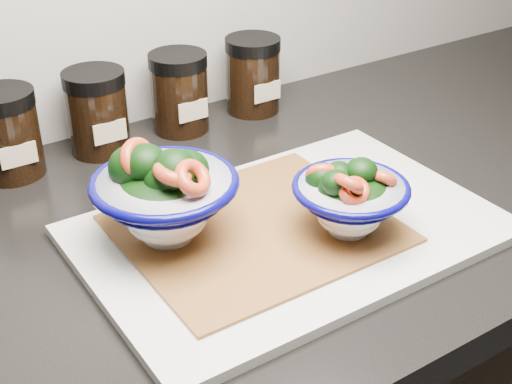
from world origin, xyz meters
TOP-DOWN VIEW (x-y plane):
  - countertop at (0.00, 1.45)m, footprint 3.50×0.60m
  - cutting_board at (0.11, 1.38)m, footprint 0.45×0.30m
  - bamboo_mat at (0.08, 1.39)m, footprint 0.28×0.24m
  - bowl_left at (-0.01, 1.43)m, footprint 0.16×0.16m
  - bowl_right at (0.16, 1.33)m, footprint 0.13×0.13m
  - spice_jar_b at (-0.10, 1.69)m, footprint 0.08×0.08m
  - spice_jar_c at (0.02, 1.69)m, footprint 0.08×0.08m
  - spice_jar_d at (0.15, 1.69)m, footprint 0.08×0.08m
  - spice_jar_e at (0.27, 1.69)m, footprint 0.08×0.08m

SIDE VIEW (x-z plane):
  - countertop at x=0.00m, z-range 0.86..0.90m
  - cutting_board at x=0.11m, z-range 0.90..0.91m
  - bamboo_mat at x=0.08m, z-range 0.91..0.92m
  - bowl_right at x=0.16m, z-range 0.91..1.00m
  - spice_jar_b at x=-0.10m, z-range 0.90..1.01m
  - spice_jar_c at x=0.02m, z-range 0.90..1.01m
  - spice_jar_d at x=0.15m, z-range 0.90..1.01m
  - spice_jar_e at x=0.27m, z-range 0.90..1.01m
  - bowl_left at x=-0.01m, z-range 0.91..1.03m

